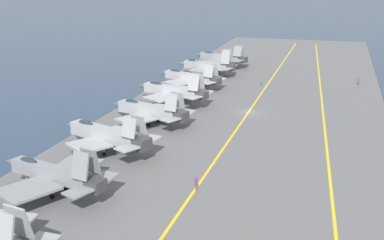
{
  "coord_description": "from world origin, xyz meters",
  "views": [
    {
      "loc": [
        -83.93,
        -14.76,
        24.97
      ],
      "look_at": [
        -15.38,
        6.13,
        2.9
      ],
      "focal_mm": 45.0,
      "sensor_mm": 36.0,
      "label": 1
    }
  ],
  "objects_px": {
    "parked_jet_sixth": "(190,77)",
    "parked_jet_seventh": "(207,65)",
    "parked_jet_third": "(105,134)",
    "parked_jet_eighth": "(221,57)",
    "parked_jet_second": "(53,174)",
    "crew_green_vest": "(262,81)",
    "parked_jet_fifth": "(172,91)",
    "parked_jet_fourth": "(149,110)",
    "crew_purple_vest": "(196,183)",
    "crew_brown_vest": "(359,81)"
  },
  "relations": [
    {
      "from": "parked_jet_seventh",
      "to": "crew_green_vest",
      "type": "relative_size",
      "value": 8.34
    },
    {
      "from": "parked_jet_third",
      "to": "crew_purple_vest",
      "type": "height_order",
      "value": "parked_jet_third"
    },
    {
      "from": "parked_jet_eighth",
      "to": "parked_jet_fourth",
      "type": "bearing_deg",
      "value": -179.38
    },
    {
      "from": "crew_brown_vest",
      "to": "crew_purple_vest",
      "type": "bearing_deg",
      "value": 162.81
    },
    {
      "from": "parked_jet_sixth",
      "to": "crew_green_vest",
      "type": "bearing_deg",
      "value": -67.79
    },
    {
      "from": "parked_jet_second",
      "to": "parked_jet_third",
      "type": "distance_m",
      "value": 13.99
    },
    {
      "from": "crew_purple_vest",
      "to": "crew_green_vest",
      "type": "distance_m",
      "value": 56.43
    },
    {
      "from": "parked_jet_fifth",
      "to": "crew_brown_vest",
      "type": "distance_m",
      "value": 45.0
    },
    {
      "from": "parked_jet_sixth",
      "to": "crew_brown_vest",
      "type": "bearing_deg",
      "value": -69.49
    },
    {
      "from": "parked_jet_sixth",
      "to": "parked_jet_seventh",
      "type": "height_order",
      "value": "parked_jet_seventh"
    },
    {
      "from": "parked_jet_sixth",
      "to": "crew_purple_vest",
      "type": "xyz_separation_m",
      "value": [
        -50.26,
        -16.33,
        -1.36
      ]
    },
    {
      "from": "parked_jet_third",
      "to": "parked_jet_sixth",
      "type": "xyz_separation_m",
      "value": [
        42.01,
        0.46,
        -0.35
      ]
    },
    {
      "from": "parked_jet_third",
      "to": "parked_jet_seventh",
      "type": "xyz_separation_m",
      "value": [
        55.51,
        0.19,
        -0.12
      ]
    },
    {
      "from": "parked_jet_third",
      "to": "parked_jet_fourth",
      "type": "distance_m",
      "value": 14.3
    },
    {
      "from": "parked_jet_eighth",
      "to": "parked_jet_second",
      "type": "bearing_deg",
      "value": -179.91
    },
    {
      "from": "parked_jet_fourth",
      "to": "parked_jet_second",
      "type": "bearing_deg",
      "value": 179.06
    },
    {
      "from": "parked_jet_fourth",
      "to": "crew_purple_vest",
      "type": "distance_m",
      "value": 27.07
    },
    {
      "from": "parked_jet_fourth",
      "to": "parked_jet_seventh",
      "type": "xyz_separation_m",
      "value": [
        41.24,
        1.1,
        0.18
      ]
    },
    {
      "from": "parked_jet_third",
      "to": "parked_jet_sixth",
      "type": "relative_size",
      "value": 0.98
    },
    {
      "from": "parked_jet_fourth",
      "to": "parked_jet_fifth",
      "type": "xyz_separation_m",
      "value": [
        13.09,
        0.38,
        0.35
      ]
    },
    {
      "from": "parked_jet_third",
      "to": "parked_jet_fifth",
      "type": "relative_size",
      "value": 1.01
    },
    {
      "from": "parked_jet_fifth",
      "to": "parked_jet_third",
      "type": "bearing_deg",
      "value": 178.9
    },
    {
      "from": "parked_jet_second",
      "to": "crew_green_vest",
      "type": "relative_size",
      "value": 8.42
    },
    {
      "from": "parked_jet_sixth",
      "to": "crew_purple_vest",
      "type": "relative_size",
      "value": 9.73
    },
    {
      "from": "parked_jet_second",
      "to": "crew_green_vest",
      "type": "height_order",
      "value": "parked_jet_second"
    },
    {
      "from": "parked_jet_third",
      "to": "crew_brown_vest",
      "type": "relative_size",
      "value": 9.68
    },
    {
      "from": "parked_jet_eighth",
      "to": "parked_jet_seventh",
      "type": "bearing_deg",
      "value": 177.73
    },
    {
      "from": "crew_green_vest",
      "to": "parked_jet_fifth",
      "type": "bearing_deg",
      "value": 145.89
    },
    {
      "from": "parked_jet_second",
      "to": "parked_jet_seventh",
      "type": "height_order",
      "value": "parked_jet_seventh"
    },
    {
      "from": "parked_jet_fourth",
      "to": "parked_jet_seventh",
      "type": "bearing_deg",
      "value": 1.53
    },
    {
      "from": "crew_green_vest",
      "to": "parked_jet_fourth",
      "type": "bearing_deg",
      "value": 157.98
    },
    {
      "from": "parked_jet_third",
      "to": "parked_jet_eighth",
      "type": "bearing_deg",
      "value": -0.27
    },
    {
      "from": "parked_jet_sixth",
      "to": "crew_purple_vest",
      "type": "bearing_deg",
      "value": -162.0
    },
    {
      "from": "parked_jet_seventh",
      "to": "crew_purple_vest",
      "type": "bearing_deg",
      "value": -165.86
    },
    {
      "from": "parked_jet_fifth",
      "to": "crew_purple_vest",
      "type": "xyz_separation_m",
      "value": [
        -35.61,
        -15.35,
        -1.76
      ]
    },
    {
      "from": "parked_jet_second",
      "to": "parked_jet_eighth",
      "type": "height_order",
      "value": "parked_jet_second"
    },
    {
      "from": "parked_jet_third",
      "to": "parked_jet_fourth",
      "type": "relative_size",
      "value": 1.05
    },
    {
      "from": "parked_jet_eighth",
      "to": "crew_purple_vest",
      "type": "height_order",
      "value": "parked_jet_eighth"
    },
    {
      "from": "parked_jet_fourth",
      "to": "parked_jet_sixth",
      "type": "relative_size",
      "value": 0.94
    },
    {
      "from": "parked_jet_second",
      "to": "parked_jet_fifth",
      "type": "xyz_separation_m",
      "value": [
        41.34,
        -0.08,
        0.21
      ]
    },
    {
      "from": "parked_jet_third",
      "to": "crew_green_vest",
      "type": "relative_size",
      "value": 8.92
    },
    {
      "from": "parked_jet_fifth",
      "to": "parked_jet_second",
      "type": "bearing_deg",
      "value": 179.89
    },
    {
      "from": "parked_jet_sixth",
      "to": "parked_jet_eighth",
      "type": "distance_m",
      "value": 26.36
    },
    {
      "from": "crew_brown_vest",
      "to": "crew_purple_vest",
      "type": "relative_size",
      "value": 0.98
    },
    {
      "from": "crew_green_vest",
      "to": "parked_jet_third",
      "type": "bearing_deg",
      "value": 163.12
    },
    {
      "from": "parked_jet_sixth",
      "to": "parked_jet_seventh",
      "type": "distance_m",
      "value": 13.51
    },
    {
      "from": "parked_jet_fifth",
      "to": "parked_jet_sixth",
      "type": "height_order",
      "value": "parked_jet_fifth"
    },
    {
      "from": "crew_purple_vest",
      "to": "crew_brown_vest",
      "type": "bearing_deg",
      "value": -17.19
    },
    {
      "from": "parked_jet_sixth",
      "to": "parked_jet_seventh",
      "type": "xyz_separation_m",
      "value": [
        13.5,
        -0.27,
        0.23
      ]
    },
    {
      "from": "parked_jet_third",
      "to": "crew_brown_vest",
      "type": "xyz_separation_m",
      "value": [
        55.5,
        -35.6,
        -1.73
      ]
    }
  ]
}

